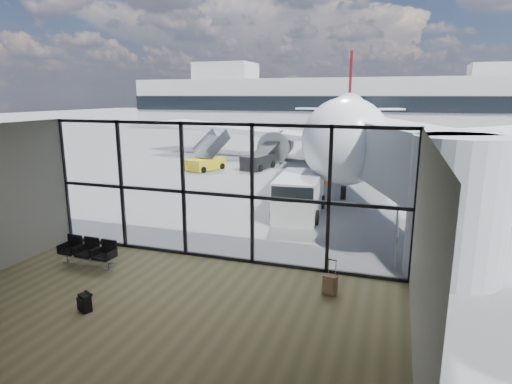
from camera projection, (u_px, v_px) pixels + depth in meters
The scene contains 21 objects.
ground at pixel (351, 141), 51.24m from camera, with size 220.00×220.00×0.00m, color slate.
lounge_shell at pixel (127, 222), 9.19m from camera, with size 12.02×8.01×4.51m.
glass_curtain_wall at pixel (217, 193), 13.73m from camera, with size 12.10×0.12×4.50m.
jet_bridge at pixel (385, 155), 18.65m from camera, with size 8.00×16.50×4.33m.
apron_railing at pixel (397, 224), 15.58m from camera, with size 0.06×5.46×1.11m.
far_terminal at pixel (363, 102), 70.83m from camera, with size 80.00×12.20×11.00m.
tree_0 at pixel (159, 98), 93.67m from camera, with size 4.95×4.95×7.12m.
tree_1 at pixel (184, 96), 91.69m from camera, with size 5.61×5.61×8.07m.
tree_2 at pixel (209, 93), 89.71m from camera, with size 6.27×6.27×9.03m.
tree_3 at pixel (236, 99), 88.14m from camera, with size 4.95×4.95×7.12m.
tree_4 at pixel (263, 96), 86.16m from camera, with size 5.61×5.61×8.07m.
tree_5 at pixel (293, 92), 84.17m from camera, with size 6.27×6.27×9.03m.
seating_row at pixel (89, 250), 13.60m from camera, with size 2.00×0.63×0.89m.
backpack at pixel (85, 303), 10.69m from camera, with size 0.39×0.39×0.49m.
suitcase at pixel (330, 285), 11.55m from camera, with size 0.41×0.33×0.99m.
airliner at pixel (348, 121), 36.37m from camera, with size 34.81×40.46×10.43m.
service_van at pixel (299, 195), 19.14m from camera, with size 2.29×4.30×1.81m.
belt_loader at pixel (259, 160), 31.53m from camera, with size 2.02×4.14×1.83m.
mobile_stairs at pixel (206, 162), 31.14m from camera, with size 2.48×3.56×2.29m.
traffic_cone_a at pixel (324, 179), 26.17m from camera, with size 0.46×0.46×0.66m.
traffic_cone_c at pixel (290, 175), 27.54m from camera, with size 0.47×0.47×0.67m.
Camera 1 is at (5.41, -12.30, 5.31)m, focal length 30.00 mm.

